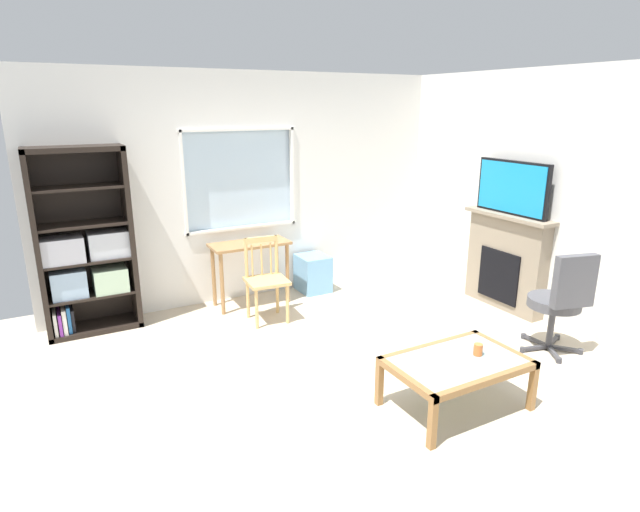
{
  "coord_description": "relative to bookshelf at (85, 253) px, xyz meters",
  "views": [
    {
      "loc": [
        -2.22,
        -3.41,
        2.26
      ],
      "look_at": [
        0.0,
        0.67,
        0.9
      ],
      "focal_mm": 29.24,
      "sensor_mm": 36.0,
      "label": 1
    }
  ],
  "objects": [
    {
      "name": "ground",
      "position": [
        1.89,
        -2.12,
        -0.84
      ],
      "size": [
        5.85,
        5.72,
        0.02
      ],
      "primitive_type": "cube",
      "color": "beige"
    },
    {
      "name": "wall_back_with_window",
      "position": [
        1.91,
        0.24,
        0.47
      ],
      "size": [
        4.85,
        0.15,
        2.63
      ],
      "color": "silver",
      "rests_on": "ground"
    },
    {
      "name": "wall_right",
      "position": [
        4.38,
        -2.12,
        0.48
      ],
      "size": [
        0.12,
        4.92,
        2.63
      ],
      "primitive_type": "cube",
      "color": "silver",
      "rests_on": "ground"
    },
    {
      "name": "bookshelf",
      "position": [
        0.0,
        0.0,
        0.0
      ],
      "size": [
        0.9,
        0.38,
        1.88
      ],
      "color": "black",
      "rests_on": "ground"
    },
    {
      "name": "desk_under_window",
      "position": [
        1.71,
        -0.11,
        -0.23
      ],
      "size": [
        0.9,
        0.4,
        0.74
      ],
      "color": "#A37547",
      "rests_on": "ground"
    },
    {
      "name": "wooden_chair",
      "position": [
        1.68,
        -0.63,
        -0.36
      ],
      "size": [
        0.45,
        0.43,
        0.9
      ],
      "color": "tan",
      "rests_on": "ground"
    },
    {
      "name": "plastic_drawer_unit",
      "position": [
        2.55,
        -0.06,
        -0.6
      ],
      "size": [
        0.35,
        0.4,
        0.46
      ],
      "primitive_type": "cube",
      "color": "#72ADDB",
      "rests_on": "ground"
    },
    {
      "name": "fireplace",
      "position": [
        4.22,
        -1.59,
        -0.28
      ],
      "size": [
        0.26,
        1.11,
        1.09
      ],
      "color": "gray",
      "rests_on": "ground"
    },
    {
      "name": "tv",
      "position": [
        4.2,
        -1.59,
        0.56
      ],
      "size": [
        0.06,
        0.93,
        0.58
      ],
      "color": "black",
      "rests_on": "fireplace"
    },
    {
      "name": "office_chair",
      "position": [
        3.74,
        -2.68,
        -0.27
      ],
      "size": [
        0.58,
        0.61,
        1.0
      ],
      "color": "#4C4C51",
      "rests_on": "ground"
    },
    {
      "name": "coffee_table",
      "position": [
        2.28,
        -2.91,
        -0.48
      ],
      "size": [
        1.03,
        0.67,
        0.4
      ],
      "color": "#8C9E99",
      "rests_on": "ground"
    },
    {
      "name": "sippy_cup",
      "position": [
        2.48,
        -2.92,
        -0.38
      ],
      "size": [
        0.07,
        0.07,
        0.09
      ],
      "primitive_type": "cylinder",
      "color": "orange",
      "rests_on": "coffee_table"
    }
  ]
}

